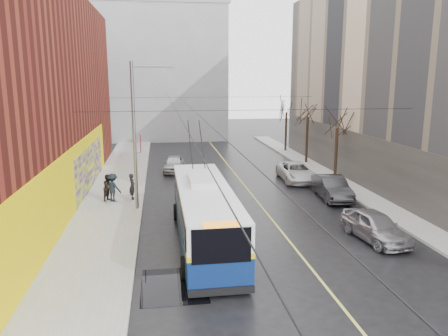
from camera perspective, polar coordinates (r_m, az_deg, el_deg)
The scene contains 20 objects.
ground at distance 18.89m, azimuth 7.28°, elevation -13.61°, with size 140.00×140.00×0.00m, color black.
sidewalk_left at distance 29.69m, azimuth -14.36°, elevation -4.27°, with size 4.00×60.00×0.15m, color gray.
sidewalk_right at distance 32.57m, azimuth 16.93°, elevation -3.00°, with size 2.00×60.00×0.15m, color gray.
lane_line at distance 32.08m, azimuth 3.15°, elevation -2.86°, with size 0.12×50.00×0.01m, color #BFB74C.
building_far at distance 61.43m, azimuth -9.78°, elevation 12.41°, with size 20.50×12.10×18.00m.
streetlight_pole at distance 26.64m, azimuth -11.31°, elevation 4.56°, with size 2.65×0.60×9.00m.
catenary_wires at distance 31.32m, azimuth -4.34°, elevation 8.35°, with size 18.00×60.00×0.22m.
tree_near at distance 35.36m, azimuth 14.65°, elevation 6.32°, with size 3.20×3.20×6.40m.
tree_mid at distance 41.85m, azimuth 10.93°, elevation 7.64°, with size 3.20×3.20×6.68m.
tree_far at distance 48.51m, azimuth 8.19°, elevation 8.12°, with size 3.20×3.20×6.57m.
puddle at distance 17.95m, azimuth -6.55°, elevation -15.00°, with size 2.56×3.24×0.01m, color black.
pigeons_flying at distance 26.42m, azimuth -1.54°, elevation 10.07°, with size 2.74×3.58×1.48m.
trolleybus at distance 21.54m, azimuth -2.56°, elevation -5.89°, with size 2.81×11.79×5.56m.
parked_car_a at distance 23.38m, azimuth 19.14°, elevation -7.17°, with size 1.76×4.38×1.49m, color #9F9EA3.
parked_car_b at distance 30.40m, azimuth 13.92°, elevation -2.51°, with size 1.64×4.71×1.55m, color #2A2A2D.
parked_car_c at distance 35.14m, azimuth 9.45°, elevation -0.51°, with size 2.40×5.20×1.45m, color silver.
following_car at distance 38.42m, azimuth -6.57°, elevation 0.58°, with size 1.66×4.12×1.40m, color #B1B1B6.
pedestrian_a at distance 29.53m, azimuth -11.89°, elevation -2.36°, with size 0.63×0.41×1.73m, color black.
pedestrian_b at distance 29.49m, azimuth -14.85°, elevation -2.48°, with size 0.86×0.67×1.76m, color black.
pedestrian_c at distance 29.22m, azimuth -14.32°, elevation -2.49°, with size 1.20×0.69×1.85m, color black.
Camera 1 is at (-4.78, -16.42, 8.04)m, focal length 35.00 mm.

